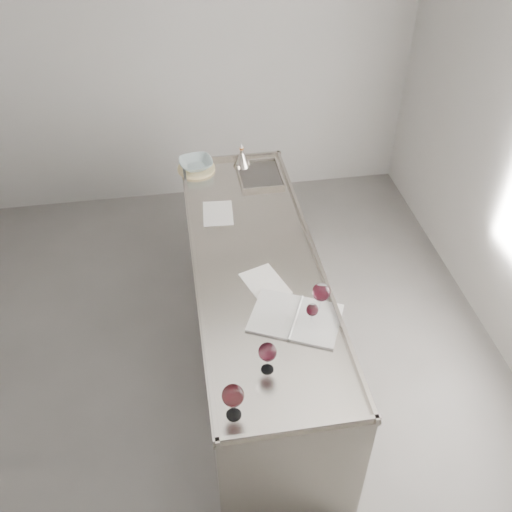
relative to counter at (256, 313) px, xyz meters
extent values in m
cube|color=#585653|center=(-0.50, -0.30, -0.48)|extent=(4.50, 5.00, 0.02)
cube|color=#A3A09E|center=(-0.50, 2.21, 0.93)|extent=(4.50, 0.02, 2.80)
cube|color=gray|center=(0.00, 0.00, -0.01)|extent=(0.75, 2.40, 0.92)
cube|color=gray|center=(0.00, 0.00, 0.46)|extent=(0.77, 2.42, 0.02)
cube|color=gray|center=(0.00, -1.19, 0.48)|extent=(0.77, 0.02, 0.03)
cube|color=gray|center=(0.00, 1.19, 0.48)|extent=(0.77, 0.02, 0.03)
cube|color=gray|center=(-0.37, 0.00, 0.48)|extent=(0.02, 2.42, 0.03)
cube|color=gray|center=(0.36, 0.00, 0.48)|extent=(0.02, 2.42, 0.03)
cube|color=#595654|center=(0.17, 0.92, 0.46)|extent=(0.30, 0.38, 0.01)
cylinder|color=white|center=(-0.28, -1.06, 0.47)|extent=(0.07, 0.07, 0.00)
cylinder|color=white|center=(-0.28, -1.06, 0.52)|extent=(0.01, 0.01, 0.10)
ellipsoid|color=white|center=(-0.28, -1.06, 0.62)|extent=(0.10, 0.10, 0.11)
cylinder|color=#38070A|center=(-0.28, -1.06, 0.59)|extent=(0.07, 0.07, 0.02)
cylinder|color=white|center=(-0.08, -0.83, 0.47)|extent=(0.06, 0.06, 0.00)
cylinder|color=white|center=(-0.08, -0.83, 0.52)|extent=(0.01, 0.01, 0.09)
ellipsoid|color=white|center=(-0.08, -0.83, 0.60)|extent=(0.09, 0.09, 0.10)
cylinder|color=#3D0814|center=(-0.08, -0.83, 0.58)|extent=(0.07, 0.07, 0.02)
cylinder|color=white|center=(0.27, -0.48, 0.47)|extent=(0.07, 0.07, 0.00)
cylinder|color=white|center=(0.27, -0.48, 0.52)|extent=(0.01, 0.01, 0.09)
ellipsoid|color=white|center=(0.27, -0.48, 0.61)|extent=(0.10, 0.10, 0.10)
cylinder|color=#3A0712|center=(0.27, -0.48, 0.59)|extent=(0.07, 0.07, 0.02)
cylinder|color=white|center=(0.21, -0.56, 0.47)|extent=(0.05, 0.05, 0.00)
cylinder|color=white|center=(0.21, -0.56, 0.50)|extent=(0.01, 0.01, 0.07)
ellipsoid|color=white|center=(0.21, -0.56, 0.57)|extent=(0.07, 0.07, 0.07)
cylinder|color=#38070F|center=(0.21, -0.56, 0.55)|extent=(0.05, 0.05, 0.01)
cube|color=white|center=(0.02, -0.46, 0.47)|extent=(0.35, 0.40, 0.01)
cube|color=white|center=(0.24, -0.57, 0.47)|extent=(0.35, 0.40, 0.01)
cylinder|color=white|center=(0.13, -0.51, 0.48)|extent=(0.15, 0.30, 0.01)
cube|color=white|center=(0.02, -0.22, 0.47)|extent=(0.29, 0.34, 0.00)
cube|color=silver|center=(-0.18, 0.51, 0.47)|extent=(0.22, 0.29, 0.00)
cylinder|color=#D5C189|center=(-0.28, 1.08, 0.48)|extent=(0.33, 0.33, 0.02)
imported|color=#94AAAD|center=(-0.28, 1.08, 0.52)|extent=(0.28, 0.28, 0.06)
cone|color=#A99F96|center=(0.07, 1.08, 0.52)|extent=(0.13, 0.13, 0.11)
cylinder|color=#A99F96|center=(0.07, 1.08, 0.59)|extent=(0.02, 0.02, 0.03)
cylinder|color=#AA682F|center=(0.07, 1.08, 0.61)|extent=(0.03, 0.03, 0.01)
cone|color=#A99F96|center=(0.07, 1.08, 0.64)|extent=(0.02, 0.02, 0.04)
camera|label=1|loc=(-0.42, -2.57, 2.73)|focal=40.00mm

